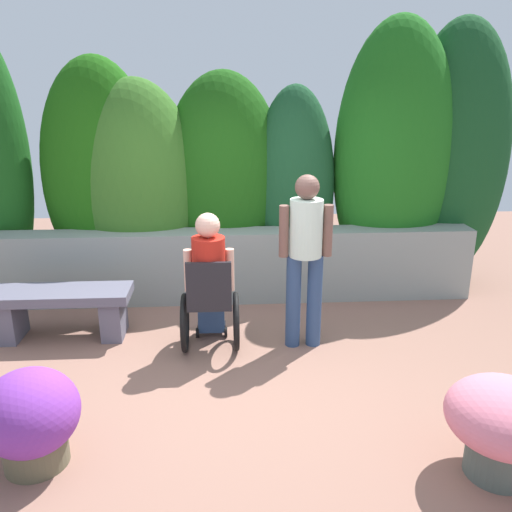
{
  "coord_description": "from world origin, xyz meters",
  "views": [
    {
      "loc": [
        -0.03,
        -3.92,
        2.37
      ],
      "look_at": [
        0.26,
        0.76,
        0.85
      ],
      "focal_mm": 36.55,
      "sensor_mm": 36.0,
      "label": 1
    }
  ],
  "objects_px": {
    "stone_bench": "(61,307)",
    "person_in_wheelchair": "(210,287)",
    "person_standing_companion": "(305,250)",
    "flower_pot_terracotta_by_wall": "(31,418)",
    "flower_pot_purple_near": "(503,423)"
  },
  "relations": [
    {
      "from": "stone_bench",
      "to": "flower_pot_purple_near",
      "type": "height_order",
      "value": "flower_pot_purple_near"
    },
    {
      "from": "stone_bench",
      "to": "person_in_wheelchair",
      "type": "distance_m",
      "value": 1.53
    },
    {
      "from": "stone_bench",
      "to": "flower_pot_purple_near",
      "type": "distance_m",
      "value": 3.97
    },
    {
      "from": "flower_pot_purple_near",
      "to": "flower_pot_terracotta_by_wall",
      "type": "height_order",
      "value": "flower_pot_terracotta_by_wall"
    },
    {
      "from": "person_in_wheelchair",
      "to": "flower_pot_terracotta_by_wall",
      "type": "xyz_separation_m",
      "value": [
        -1.12,
        -1.55,
        -0.28
      ]
    },
    {
      "from": "stone_bench",
      "to": "flower_pot_terracotta_by_wall",
      "type": "relative_size",
      "value": 2.03
    },
    {
      "from": "stone_bench",
      "to": "person_standing_companion",
      "type": "bearing_deg",
      "value": 0.95
    },
    {
      "from": "person_in_wheelchair",
      "to": "person_standing_companion",
      "type": "relative_size",
      "value": 0.81
    },
    {
      "from": "flower_pot_purple_near",
      "to": "flower_pot_terracotta_by_wall",
      "type": "distance_m",
      "value": 2.99
    },
    {
      "from": "stone_bench",
      "to": "person_in_wheelchair",
      "type": "height_order",
      "value": "person_in_wheelchair"
    },
    {
      "from": "person_in_wheelchair",
      "to": "stone_bench",
      "type": "bearing_deg",
      "value": 169.36
    },
    {
      "from": "flower_pot_terracotta_by_wall",
      "to": "person_standing_companion",
      "type": "bearing_deg",
      "value": 37.92
    },
    {
      "from": "person_standing_companion",
      "to": "flower_pot_terracotta_by_wall",
      "type": "xyz_separation_m",
      "value": [
        -2.0,
        -1.56,
        -0.61
      ]
    },
    {
      "from": "stone_bench",
      "to": "flower_pot_terracotta_by_wall",
      "type": "bearing_deg",
      "value": -70.83
    },
    {
      "from": "flower_pot_terracotta_by_wall",
      "to": "stone_bench",
      "type": "bearing_deg",
      "value": 100.63
    }
  ]
}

